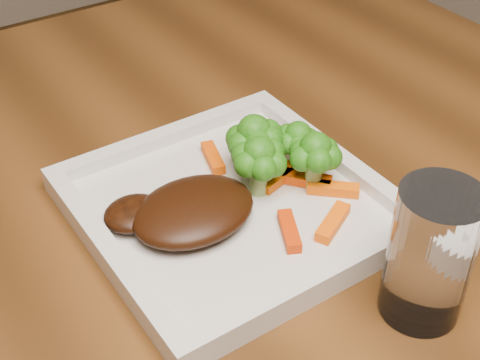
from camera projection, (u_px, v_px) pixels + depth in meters
plate at (231, 209)px, 0.64m from camera, size 0.27×0.27×0.01m
steak at (193, 211)px, 0.60m from camera, size 0.12×0.09×0.03m
broccoli_0 at (254, 144)px, 0.65m from camera, size 0.07×0.07×0.07m
broccoli_1 at (298, 142)px, 0.66m from camera, size 0.07×0.07×0.06m
broccoli_2 at (314, 162)px, 0.64m from camera, size 0.06×0.06×0.06m
broccoli_3 at (259, 167)px, 0.63m from camera, size 0.07×0.07×0.06m
carrot_0 at (333, 222)px, 0.60m from camera, size 0.05×0.04×0.01m
carrot_1 at (333, 189)px, 0.64m from camera, size 0.05×0.04×0.01m
carrot_2 at (289, 231)px, 0.60m from camera, size 0.03×0.05×0.01m
carrot_3 at (282, 140)px, 0.71m from camera, size 0.05×0.03×0.01m
carrot_4 at (213, 158)px, 0.68m from camera, size 0.03×0.05×0.01m
carrot_5 at (302, 179)px, 0.66m from camera, size 0.05×0.05×0.01m
carrot_6 at (280, 176)px, 0.66m from camera, size 0.05×0.03×0.01m
drinking_glass at (430, 255)px, 0.51m from camera, size 0.08×0.08×0.12m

